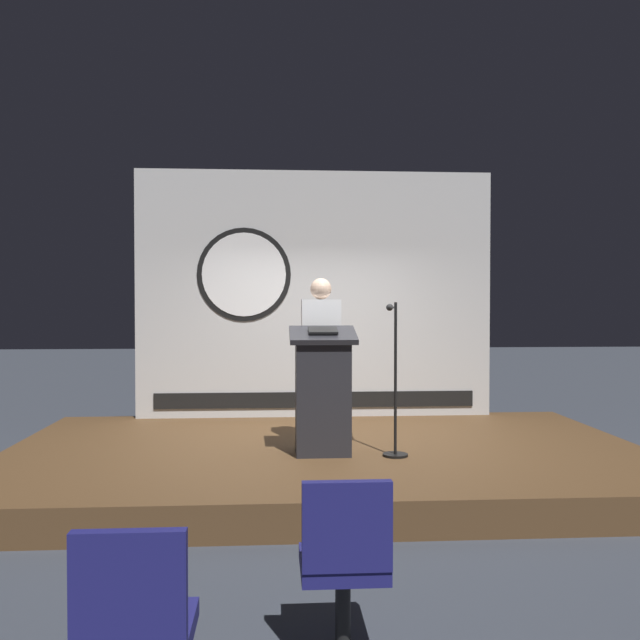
# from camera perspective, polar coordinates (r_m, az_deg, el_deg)

# --- Properties ---
(ground_plane) EXTENTS (40.00, 40.00, 0.00)m
(ground_plane) POSITION_cam_1_polar(r_m,az_deg,el_deg) (7.18, 0.50, -12.74)
(ground_plane) COLOR #383D47
(stage_platform) EXTENTS (6.40, 4.00, 0.30)m
(stage_platform) POSITION_cam_1_polar(r_m,az_deg,el_deg) (7.15, 0.51, -11.57)
(stage_platform) COLOR brown
(stage_platform) RESTS_ON ground
(banner_display) EXTENTS (4.54, 0.12, 3.14)m
(banner_display) POSITION_cam_1_polar(r_m,az_deg,el_deg) (8.81, -0.57, 2.11)
(banner_display) COLOR silver
(banner_display) RESTS_ON stage_platform
(podium) EXTENTS (0.64, 0.50, 1.23)m
(podium) POSITION_cam_1_polar(r_m,az_deg,el_deg) (6.65, 0.23, -5.98)
(podium) COLOR #26262B
(podium) RESTS_ON stage_platform
(speaker_person) EXTENTS (0.40, 0.26, 1.71)m
(speaker_person) POSITION_cam_1_polar(r_m,az_deg,el_deg) (7.10, 0.07, -3.28)
(speaker_person) COLOR black
(speaker_person) RESTS_ON stage_platform
(microphone_stand) EXTENTS (0.24, 0.49, 1.46)m
(microphone_stand) POSITION_cam_1_polar(r_m,az_deg,el_deg) (6.64, 6.20, -6.79)
(microphone_stand) COLOR black
(microphone_stand) RESTS_ON stage_platform
(audience_chair_left) EXTENTS (0.44, 0.45, 0.89)m
(audience_chair_left) POSITION_cam_1_polar(r_m,az_deg,el_deg) (3.07, -15.07, -22.83)
(audience_chair_left) COLOR black
(audience_chair_left) RESTS_ON ground
(audience_chair_right) EXTENTS (0.44, 0.45, 0.89)m
(audience_chair_right) POSITION_cam_1_polar(r_m,az_deg,el_deg) (3.65, 2.05, -18.76)
(audience_chair_right) COLOR black
(audience_chair_right) RESTS_ON ground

